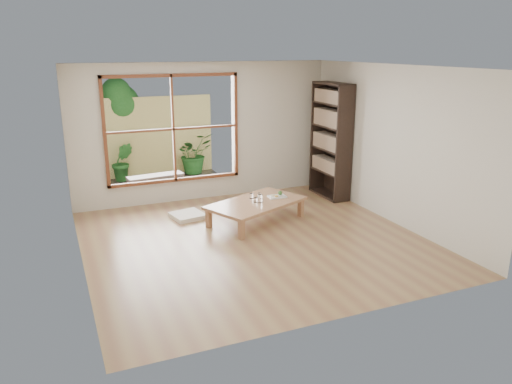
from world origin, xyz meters
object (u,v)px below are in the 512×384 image
low_table (256,204)px  bookshelf (331,141)px  garden_bench (156,178)px  food_tray (278,196)px

low_table → bookshelf: (1.94, 0.86, 0.79)m
low_table → garden_bench: bearing=93.1°
low_table → bookshelf: bookshelf is taller
bookshelf → garden_bench: 3.57m
low_table → food_tray: food_tray is taller
food_tray → garden_bench: (-1.66, 2.26, -0.06)m
food_tray → garden_bench: food_tray is taller
bookshelf → food_tray: bookshelf is taller
bookshelf → food_tray: (-1.49, -0.75, -0.73)m
bookshelf → food_tray: size_ratio=6.93×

